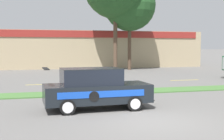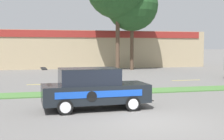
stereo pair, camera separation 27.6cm
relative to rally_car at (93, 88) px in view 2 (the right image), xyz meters
The scene contains 9 objects.
ground_plane 3.12m from the rally_car, 59.53° to the right, with size 600.00×600.00×0.00m, color slate.
grass_verge 4.74m from the rally_car, 70.98° to the left, with size 120.00×1.84×0.06m, color #477538.
centre_line_4 9.52m from the rally_car, 100.34° to the left, with size 2.40×0.14×0.01m, color yellow.
centre_line_5 10.07m from the rally_car, 68.39° to the left, with size 2.40×0.14×0.01m, color yellow.
centre_line_6 13.06m from the rally_car, 45.73° to the left, with size 2.40×0.14×0.01m, color yellow.
rally_car is the anchor object (origin of this frame).
traffic_cone 3.31m from the rally_car, 26.02° to the left, with size 0.49×0.49×0.48m.
store_building_backdrop 30.16m from the rally_car, 84.25° to the left, with size 32.37×12.10×4.56m.
tree_behind_left 23.83m from the rally_car, 68.26° to the left, with size 5.86×5.86×11.70m.
Camera 2 is at (-3.90, -10.07, 2.59)m, focal length 50.00 mm.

